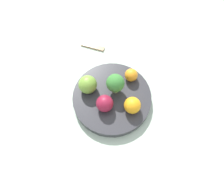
{
  "coord_description": "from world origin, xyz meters",
  "views": [
    {
      "loc": [
        0.28,
        0.04,
        0.64
      ],
      "look_at": [
        0.0,
        0.0,
        0.06
      ],
      "focal_mm": 35.0,
      "sensor_mm": 36.0,
      "label": 1
    }
  ],
  "objects_px": {
    "apple_green": "(88,85)",
    "orange_back": "(132,105)",
    "bowl": "(112,98)",
    "orange_front": "(131,75)",
    "broccoli": "(115,83)",
    "spoon": "(93,47)",
    "apple_red": "(105,103)"
  },
  "relations": [
    {
      "from": "spoon",
      "to": "apple_green",
      "type": "bearing_deg",
      "value": 5.93
    },
    {
      "from": "broccoli",
      "to": "apple_green",
      "type": "bearing_deg",
      "value": -85.41
    },
    {
      "from": "bowl",
      "to": "apple_red",
      "type": "bearing_deg",
      "value": -24.39
    },
    {
      "from": "bowl",
      "to": "spoon",
      "type": "relative_size",
      "value": 2.81
    },
    {
      "from": "broccoli",
      "to": "orange_front",
      "type": "relative_size",
      "value": 1.75
    },
    {
      "from": "bowl",
      "to": "apple_red",
      "type": "height_order",
      "value": "apple_red"
    },
    {
      "from": "apple_green",
      "to": "apple_red",
      "type": "bearing_deg",
      "value": 47.65
    },
    {
      "from": "bowl",
      "to": "orange_front",
      "type": "distance_m",
      "value": 0.09
    },
    {
      "from": "bowl",
      "to": "orange_front",
      "type": "xyz_separation_m",
      "value": [
        -0.07,
        0.05,
        0.03
      ]
    },
    {
      "from": "apple_green",
      "to": "spoon",
      "type": "bearing_deg",
      "value": -174.07
    },
    {
      "from": "orange_front",
      "to": "spoon",
      "type": "bearing_deg",
      "value": -131.13
    },
    {
      "from": "broccoli",
      "to": "apple_green",
      "type": "xyz_separation_m",
      "value": [
        0.01,
        -0.08,
        -0.01
      ]
    },
    {
      "from": "apple_green",
      "to": "spoon",
      "type": "xyz_separation_m",
      "value": [
        -0.18,
        -0.02,
        -0.05
      ]
    },
    {
      "from": "bowl",
      "to": "apple_green",
      "type": "distance_m",
      "value": 0.09
    },
    {
      "from": "apple_red",
      "to": "orange_back",
      "type": "xyz_separation_m",
      "value": [
        -0.0,
        0.08,
        -0.0
      ]
    },
    {
      "from": "bowl",
      "to": "spoon",
      "type": "bearing_deg",
      "value": -154.5
    },
    {
      "from": "broccoli",
      "to": "apple_red",
      "type": "distance_m",
      "value": 0.07
    },
    {
      "from": "apple_red",
      "to": "apple_green",
      "type": "relative_size",
      "value": 0.9
    },
    {
      "from": "apple_red",
      "to": "bowl",
      "type": "bearing_deg",
      "value": 155.61
    },
    {
      "from": "bowl",
      "to": "apple_red",
      "type": "distance_m",
      "value": 0.06
    },
    {
      "from": "broccoli",
      "to": "spoon",
      "type": "bearing_deg",
      "value": -149.86
    },
    {
      "from": "apple_green",
      "to": "orange_back",
      "type": "distance_m",
      "value": 0.15
    },
    {
      "from": "orange_front",
      "to": "broccoli",
      "type": "bearing_deg",
      "value": -43.19
    },
    {
      "from": "orange_back",
      "to": "broccoli",
      "type": "bearing_deg",
      "value": -134.71
    },
    {
      "from": "apple_red",
      "to": "apple_green",
      "type": "bearing_deg",
      "value": -132.35
    },
    {
      "from": "bowl",
      "to": "orange_back",
      "type": "relative_size",
      "value": 4.9
    },
    {
      "from": "bowl",
      "to": "orange_front",
      "type": "relative_size",
      "value": 5.97
    },
    {
      "from": "apple_red",
      "to": "orange_front",
      "type": "distance_m",
      "value": 0.13
    },
    {
      "from": "apple_green",
      "to": "orange_back",
      "type": "bearing_deg",
      "value": 70.48
    },
    {
      "from": "orange_back",
      "to": "spoon",
      "type": "relative_size",
      "value": 0.57
    },
    {
      "from": "broccoli",
      "to": "apple_red",
      "type": "bearing_deg",
      "value": -21.27
    },
    {
      "from": "bowl",
      "to": "broccoli",
      "type": "relative_size",
      "value": 3.4
    }
  ]
}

